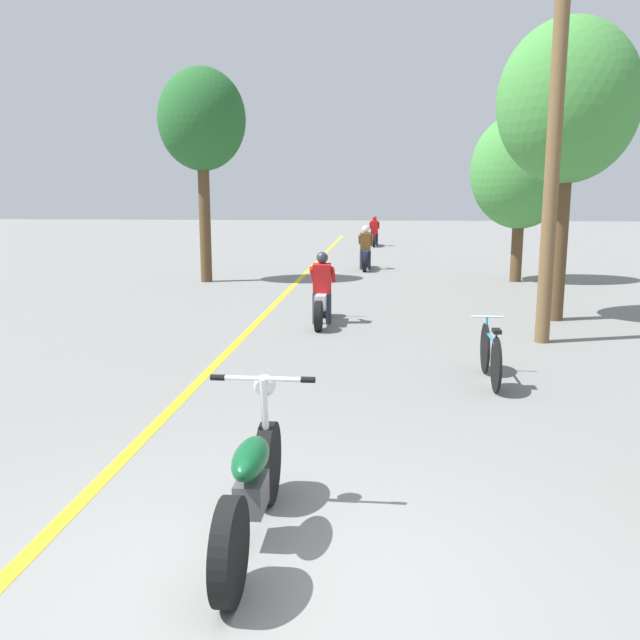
# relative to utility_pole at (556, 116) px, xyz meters

# --- Properties ---
(ground_plane) EXTENTS (120.00, 120.00, 0.00)m
(ground_plane) POSITION_rel_utility_pole_xyz_m (-3.45, -7.64, -3.71)
(ground_plane) COLOR slate
(lane_stripe_center) EXTENTS (0.14, 48.00, 0.01)m
(lane_stripe_center) POSITION_rel_utility_pole_xyz_m (-5.15, 4.90, -3.71)
(lane_stripe_center) COLOR yellow
(lane_stripe_center) RESTS_ON ground
(utility_pole) EXTENTS (1.10, 0.24, 7.24)m
(utility_pole) POSITION_rel_utility_pole_xyz_m (0.00, 0.00, 0.00)
(utility_pole) COLOR brown
(utility_pole) RESTS_ON ground
(roadside_tree_right_near) EXTENTS (2.66, 2.39, 5.72)m
(roadside_tree_right_near) POSITION_rel_utility_pole_xyz_m (0.72, 2.13, 0.44)
(roadside_tree_right_near) COLOR #513A23
(roadside_tree_right_near) RESTS_ON ground
(roadside_tree_right_far) EXTENTS (2.79, 2.51, 4.71)m
(roadside_tree_right_far) POSITION_rel_utility_pole_xyz_m (1.08, 8.19, -0.63)
(roadside_tree_right_far) COLOR #513A23
(roadside_tree_right_far) RESTS_ON ground
(roadside_tree_left) EXTENTS (2.42, 2.18, 5.89)m
(roadside_tree_left) POSITION_rel_utility_pole_xyz_m (-7.74, 7.34, 0.71)
(roadside_tree_left) COLOR #513A23
(roadside_tree_left) RESTS_ON ground
(motorcycle_foreground) EXTENTS (0.81, 2.06, 1.11)m
(motorcycle_foreground) POSITION_rel_utility_pole_xyz_m (-3.62, -7.07, -3.27)
(motorcycle_foreground) COLOR black
(motorcycle_foreground) RESTS_ON ground
(motorcycle_rider_lead) EXTENTS (0.50, 2.02, 1.39)m
(motorcycle_rider_lead) POSITION_rel_utility_pole_xyz_m (-3.87, 1.31, -3.19)
(motorcycle_rider_lead) COLOR black
(motorcycle_rider_lead) RESTS_ON ground
(motorcycle_rider_mid) EXTENTS (0.50, 2.05, 1.45)m
(motorcycle_rider_mid) POSITION_rel_utility_pole_xyz_m (-3.30, 10.93, -3.17)
(motorcycle_rider_mid) COLOR black
(motorcycle_rider_mid) RESTS_ON ground
(motorcycle_rider_far) EXTENTS (0.50, 2.03, 1.43)m
(motorcycle_rider_far) POSITION_rel_utility_pole_xyz_m (-3.15, 21.15, -3.18)
(motorcycle_rider_far) COLOR black
(motorcycle_rider_far) RESTS_ON ground
(bicycle_parked) EXTENTS (0.44, 1.66, 0.82)m
(bicycle_parked) POSITION_rel_utility_pole_xyz_m (-1.26, -2.59, -3.33)
(bicycle_parked) COLOR black
(bicycle_parked) RESTS_ON ground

